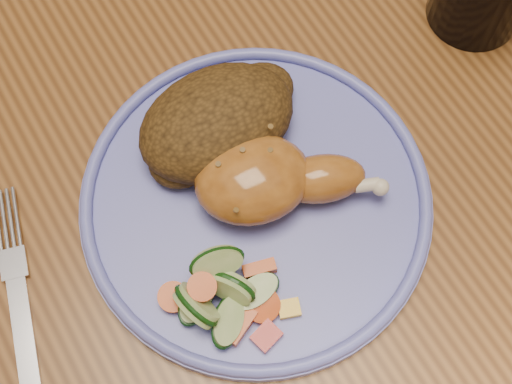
{
  "coord_description": "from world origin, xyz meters",
  "views": [
    {
      "loc": [
        -0.12,
        -0.3,
        1.28
      ],
      "look_at": [
        -0.02,
        -0.13,
        0.78
      ],
      "focal_mm": 50.0,
      "sensor_mm": 36.0,
      "label": 1
    }
  ],
  "objects": [
    {
      "name": "plate_rim",
      "position": [
        -0.02,
        -0.13,
        0.77
      ],
      "size": [
        0.27,
        0.27,
        0.01
      ],
      "primitive_type": "torus",
      "color": "#6268C7",
      "rests_on": "plate"
    },
    {
      "name": "chicken_leg",
      "position": [
        -0.01,
        -0.13,
        0.78
      ],
      "size": [
        0.14,
        0.11,
        0.05
      ],
      "color": "#AD6724",
      "rests_on": "plate"
    },
    {
      "name": "vegetable_pile",
      "position": [
        -0.08,
        -0.19,
        0.78
      ],
      "size": [
        0.09,
        0.09,
        0.05
      ],
      "color": "#A50A05",
      "rests_on": "plate"
    },
    {
      "name": "fork",
      "position": [
        -0.22,
        -0.12,
        0.75
      ],
      "size": [
        0.06,
        0.17,
        0.0
      ],
      "color": "silver",
      "rests_on": "dining_table"
    },
    {
      "name": "plate",
      "position": [
        -0.02,
        -0.13,
        0.76
      ],
      "size": [
        0.28,
        0.28,
        0.01
      ],
      "primitive_type": "cylinder",
      "color": "#6268C7",
      "rests_on": "dining_table"
    },
    {
      "name": "rice_pilaf",
      "position": [
        -0.02,
        -0.07,
        0.78
      ],
      "size": [
        0.14,
        0.09,
        0.06
      ],
      "color": "#493012",
      "rests_on": "plate"
    },
    {
      "name": "dining_table",
      "position": [
        0.0,
        0.0,
        0.67
      ],
      "size": [
        0.9,
        1.4,
        0.75
      ],
      "color": "brown",
      "rests_on": "ground"
    },
    {
      "name": "ground",
      "position": [
        0.0,
        0.0,
        0.0
      ],
      "size": [
        4.0,
        4.0,
        0.0
      ],
      "primitive_type": "plane",
      "color": "#51311C",
      "rests_on": "ground"
    }
  ]
}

